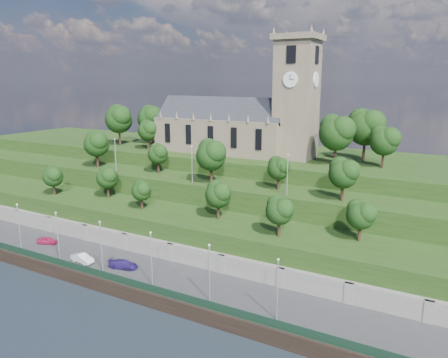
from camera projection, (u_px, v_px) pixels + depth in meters
The scene contains 17 objects.
ground at pixel (102, 292), 67.50m from camera, with size 320.00×320.00×0.00m, color black.
promenade at pixel (128, 271), 72.39m from camera, with size 160.00×12.00×2.00m, color #2D2D30.
quay_wall at pixel (101, 285), 67.21m from camera, with size 160.00×0.50×2.20m, color black.
fence at pixel (103, 275), 67.43m from camera, with size 160.00×0.10×1.20m, color #163222.
retaining_wall at pixel (150, 251), 77.14m from camera, with size 160.00×2.10×5.00m.
embankment_lower at pixel (170, 232), 81.94m from camera, with size 160.00×12.00×8.00m, color #1C3411.
embankment_upper at pixel (201, 207), 90.87m from camera, with size 160.00×10.00×12.00m, color #1C3411.
hilltop at pixel (245, 180), 108.43m from camera, with size 160.00×32.00×15.00m, color #1C3411.
church at pixel (241, 121), 101.27m from camera, with size 38.60×12.35×27.60m.
trees_lower at pixel (184, 191), 78.66m from camera, with size 67.30×8.42×6.88m.
trees_upper at pixel (193, 154), 87.80m from camera, with size 62.94×8.15×8.82m.
trees_hilltop at pixel (240, 124), 100.70m from camera, with size 73.10×16.20×11.16m.
lamp_posts_promenade at pixel (101, 243), 69.05m from camera, with size 60.36×0.36×8.45m.
lamp_posts_upper at pixel (192, 161), 86.00m from camera, with size 40.36×0.36×7.47m.
car_left at pixel (48, 240), 81.59m from camera, with size 1.57×3.90×1.33m, color #AD1C4F.
car_middle at pixel (82, 258), 73.32m from camera, with size 1.57×4.51×1.49m, color silver.
car_right at pixel (123, 264), 71.01m from camera, with size 1.96×4.82×1.40m, color navy.
Camera 1 is at (46.60, -44.90, 32.15)m, focal length 35.00 mm.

